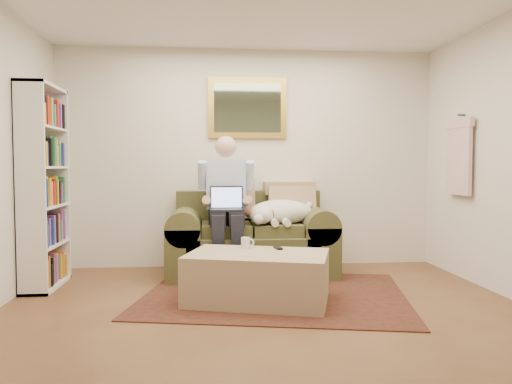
{
  "coord_description": "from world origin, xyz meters",
  "views": [
    {
      "loc": [
        -0.46,
        -3.51,
        1.21
      ],
      "look_at": [
        -0.0,
        1.4,
        0.95
      ],
      "focal_mm": 35.0,
      "sensor_mm": 36.0,
      "label": 1
    }
  ],
  "objects": [
    {
      "name": "room_shell",
      "position": [
        0.0,
        0.35,
        1.3
      ],
      "size": [
        4.51,
        5.0,
        2.61
      ],
      "color": "brown",
      "rests_on": "ground"
    },
    {
      "name": "rug",
      "position": [
        0.14,
        1.08,
        0.01
      ],
      "size": [
        2.74,
        2.36,
        0.01
      ],
      "primitive_type": "cube",
      "rotation": [
        0.0,
        0.0,
        -0.2
      ],
      "color": "black",
      "rests_on": "room_shell"
    },
    {
      "name": "sofa",
      "position": [
        -0.01,
        2.0,
        0.32
      ],
      "size": [
        1.83,
        0.93,
        1.1
      ],
      "color": "brown",
      "rests_on": "room_shell"
    },
    {
      "name": "seated_man",
      "position": [
        -0.28,
        1.84,
        0.77
      ],
      "size": [
        0.6,
        0.86,
        1.54
      ],
      "primitive_type": null,
      "color": "#8CA7D8",
      "rests_on": "sofa"
    },
    {
      "name": "laptop",
      "position": [
        -0.28,
        1.77,
        0.81
      ],
      "size": [
        0.35,
        0.28,
        0.26
      ],
      "color": "black",
      "rests_on": "seated_man"
    },
    {
      "name": "sleeping_dog",
      "position": [
        0.32,
        1.91,
        0.7
      ],
      "size": [
        0.75,
        0.47,
        0.28
      ],
      "primitive_type": null,
      "color": "white",
      "rests_on": "sofa"
    },
    {
      "name": "ottoman",
      "position": [
        -0.04,
        0.84,
        0.22
      ],
      "size": [
        1.38,
        1.08,
        0.44
      ],
      "primitive_type": "cube",
      "rotation": [
        0.0,
        0.0,
        -0.28
      ],
      "color": "tan",
      "rests_on": "room_shell"
    },
    {
      "name": "coffee_mug",
      "position": [
        -0.13,
        1.12,
        0.49
      ],
      "size": [
        0.08,
        0.08,
        0.1
      ],
      "primitive_type": "cylinder",
      "color": "white",
      "rests_on": "ottoman"
    },
    {
      "name": "tv_remote",
      "position": [
        0.17,
        1.04,
        0.45
      ],
      "size": [
        0.07,
        0.16,
        0.02
      ],
      "primitive_type": "cube",
      "rotation": [
        0.0,
        0.0,
        0.16
      ],
      "color": "black",
      "rests_on": "ottoman"
    },
    {
      "name": "bookshelf",
      "position": [
        -2.1,
        1.6,
        1.0
      ],
      "size": [
        0.28,
        0.8,
        2.0
      ],
      "primitive_type": null,
      "color": "white",
      "rests_on": "room_shell"
    },
    {
      "name": "wall_mirror",
      "position": [
        -0.01,
        2.47,
        1.9
      ],
      "size": [
        0.94,
        0.04,
        0.72
      ],
      "color": "gold",
      "rests_on": "room_shell"
    },
    {
      "name": "hanging_shirt",
      "position": [
        2.19,
        1.6,
        1.35
      ],
      "size": [
        0.06,
        0.52,
        0.9
      ],
      "primitive_type": null,
      "color": "beige",
      "rests_on": "room_shell"
    }
  ]
}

